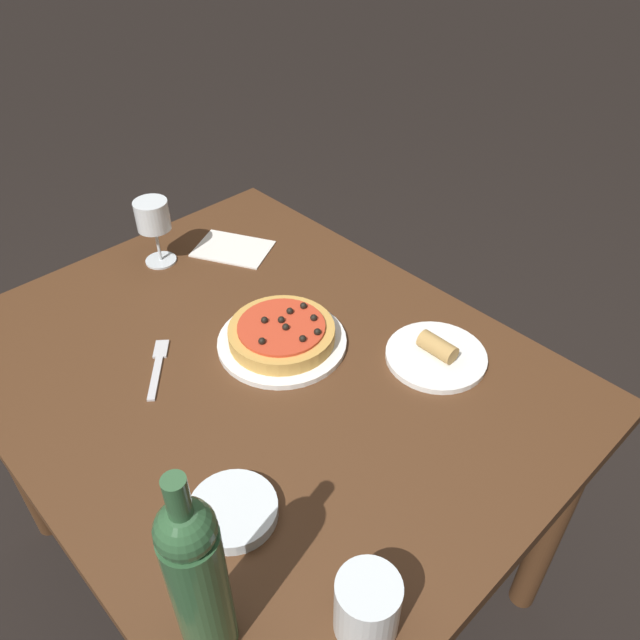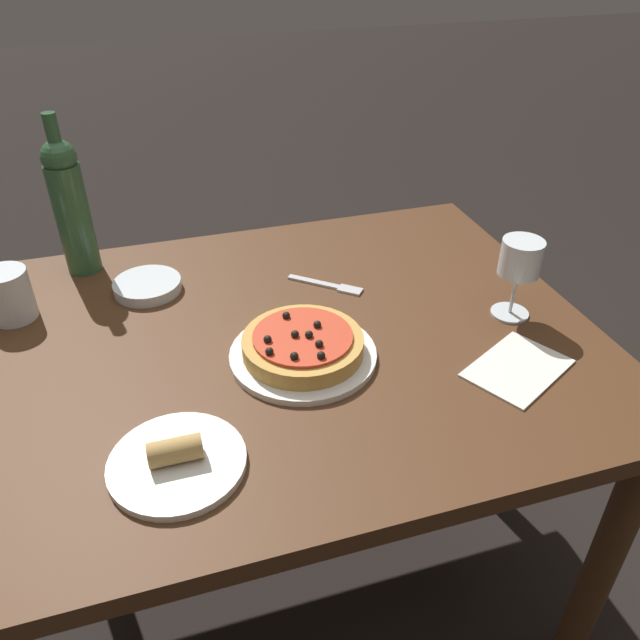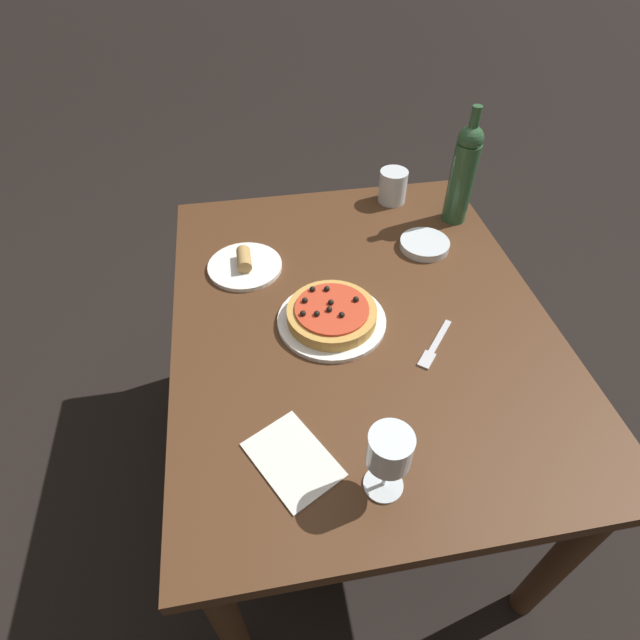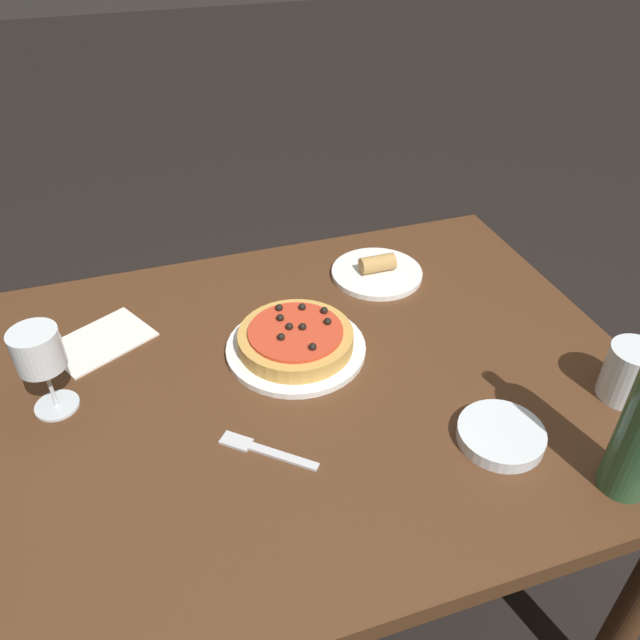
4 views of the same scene
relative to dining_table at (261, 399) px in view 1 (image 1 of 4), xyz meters
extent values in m
plane|color=black|center=(0.00, 0.00, -0.62)|extent=(14.00, 14.00, 0.00)
cube|color=#4C2D19|center=(0.00, 0.00, 0.08)|extent=(1.13, 0.89, 0.03)
cylinder|color=#4C2D19|center=(0.50, 0.38, -0.28)|extent=(0.06, 0.06, 0.68)
cylinder|color=#4C2D19|center=(-0.50, 0.38, -0.28)|extent=(0.06, 0.06, 0.68)
cylinder|color=#4C2D19|center=(-0.50, -0.38, -0.28)|extent=(0.06, 0.06, 0.68)
cylinder|color=white|center=(-0.01, 0.07, 0.10)|extent=(0.26, 0.26, 0.01)
cylinder|color=gold|center=(-0.01, 0.07, 0.12)|extent=(0.21, 0.21, 0.03)
cylinder|color=red|center=(-0.01, 0.07, 0.14)|extent=(0.17, 0.17, 0.01)
sphere|color=black|center=(0.00, 0.01, 0.15)|extent=(0.01, 0.01, 0.01)
sphere|color=black|center=(-0.02, 0.14, 0.15)|extent=(0.01, 0.01, 0.01)
sphere|color=black|center=(0.00, 0.07, 0.15)|extent=(0.01, 0.01, 0.01)
sphere|color=black|center=(-0.02, 0.08, 0.15)|extent=(0.01, 0.01, 0.01)
sphere|color=black|center=(-0.03, 0.11, 0.15)|extent=(0.01, 0.01, 0.01)
sphere|color=black|center=(0.05, 0.11, 0.15)|extent=(0.01, 0.01, 0.01)
sphere|color=black|center=(0.05, 0.07, 0.15)|extent=(0.01, 0.01, 0.01)
sphere|color=black|center=(-0.04, 0.06, 0.15)|extent=(0.01, 0.01, 0.01)
sphere|color=black|center=(0.02, 0.13, 0.15)|extent=(0.01, 0.01, 0.01)
cylinder|color=silver|center=(-0.43, 0.06, 0.10)|extent=(0.07, 0.07, 0.00)
cylinder|color=silver|center=(-0.43, 0.06, 0.14)|extent=(0.01, 0.01, 0.08)
cylinder|color=silver|center=(-0.43, 0.06, 0.22)|extent=(0.08, 0.08, 0.07)
cylinder|color=#2D5633|center=(0.35, -0.36, 0.21)|extent=(0.07, 0.07, 0.23)
sphere|color=#2D5633|center=(0.35, -0.36, 0.34)|extent=(0.07, 0.07, 0.07)
cylinder|color=#2D5633|center=(0.35, -0.36, 0.39)|extent=(0.03, 0.03, 0.07)
cylinder|color=silver|center=(0.48, -0.21, 0.14)|extent=(0.08, 0.08, 0.10)
cylinder|color=silver|center=(0.23, -0.23, 0.11)|extent=(0.14, 0.14, 0.02)
cube|color=silver|center=(-0.10, -0.16, 0.10)|extent=(0.10, 0.08, 0.00)
cube|color=silver|center=(-0.16, -0.11, 0.10)|extent=(0.05, 0.05, 0.00)
cylinder|color=white|center=(0.22, 0.26, 0.10)|extent=(0.19, 0.19, 0.01)
cylinder|color=#B2894C|center=(0.22, 0.26, 0.12)|extent=(0.07, 0.04, 0.04)
cube|color=silver|center=(-0.35, 0.21, 0.10)|extent=(0.21, 0.19, 0.00)
camera|label=1|loc=(0.70, -0.51, 0.92)|focal=35.00mm
camera|label=2|loc=(0.21, 0.90, 0.76)|focal=35.00mm
camera|label=3|loc=(-0.82, 0.24, 0.93)|focal=28.00mm
camera|label=4|loc=(-0.24, -0.77, 0.83)|focal=35.00mm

